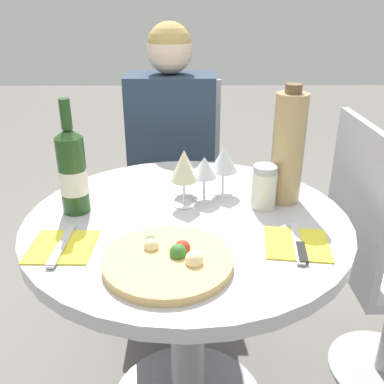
% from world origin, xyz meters
% --- Properties ---
extents(dining_table, '(0.87, 0.87, 0.73)m').
position_xyz_m(dining_table, '(0.00, 0.00, 0.54)').
color(dining_table, gray).
rests_on(dining_table, ground_plane).
extents(chair_behind_diner, '(0.44, 0.44, 0.94)m').
position_xyz_m(chair_behind_diner, '(-0.07, 0.78, 0.46)').
color(chair_behind_diner, '#ADADB2').
rests_on(chair_behind_diner, ground_plane).
extents(seated_diner, '(0.36, 0.45, 1.19)m').
position_xyz_m(seated_diner, '(-0.07, 0.63, 0.53)').
color(seated_diner, '#28384C').
rests_on(seated_diner, ground_plane).
extents(pizza_large, '(0.29, 0.29, 0.05)m').
position_xyz_m(pizza_large, '(-0.04, -0.23, 0.74)').
color(pizza_large, '#DBB26B').
rests_on(pizza_large, dining_table).
extents(wine_bottle, '(0.08, 0.08, 0.31)m').
position_xyz_m(wine_bottle, '(-0.30, 0.04, 0.85)').
color(wine_bottle, '#23471E').
rests_on(wine_bottle, dining_table).
extents(tall_carafe, '(0.09, 0.09, 0.33)m').
position_xyz_m(tall_carafe, '(0.28, 0.10, 0.89)').
color(tall_carafe, tan).
rests_on(tall_carafe, dining_table).
extents(sugar_shaker, '(0.07, 0.07, 0.12)m').
position_xyz_m(sugar_shaker, '(0.21, 0.06, 0.79)').
color(sugar_shaker, silver).
rests_on(sugar_shaker, dining_table).
extents(wine_glass_back_left, '(0.07, 0.07, 0.14)m').
position_xyz_m(wine_glass_back_left, '(-0.01, 0.15, 0.83)').
color(wine_glass_back_left, silver).
rests_on(wine_glass_back_left, dining_table).
extents(wine_glass_center, '(0.07, 0.07, 0.13)m').
position_xyz_m(wine_glass_center, '(0.05, 0.11, 0.83)').
color(wine_glass_center, silver).
rests_on(wine_glass_center, dining_table).
extents(wine_glass_front_left, '(0.07, 0.07, 0.15)m').
position_xyz_m(wine_glass_front_left, '(-0.01, 0.07, 0.84)').
color(wine_glass_front_left, silver).
rests_on(wine_glass_front_left, dining_table).
extents(wine_glass_back_right, '(0.08, 0.08, 0.15)m').
position_xyz_m(wine_glass_back_right, '(0.11, 0.15, 0.84)').
color(wine_glass_back_right, silver).
rests_on(wine_glass_back_right, dining_table).
extents(place_setting_left, '(0.15, 0.19, 0.01)m').
position_xyz_m(place_setting_left, '(-0.29, -0.16, 0.74)').
color(place_setting_left, yellow).
rests_on(place_setting_left, dining_table).
extents(place_setting_right, '(0.17, 0.19, 0.01)m').
position_xyz_m(place_setting_right, '(0.26, -0.15, 0.74)').
color(place_setting_right, yellow).
rests_on(place_setting_right, dining_table).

